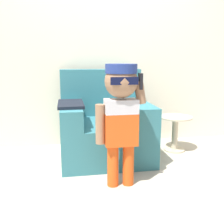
% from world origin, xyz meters
% --- Properties ---
extents(ground_plane, '(10.00, 10.00, 0.00)m').
position_xyz_m(ground_plane, '(0.00, 0.00, 0.00)').
color(ground_plane, '#BCB29E').
extents(wall_back, '(10.00, 0.05, 2.60)m').
position_xyz_m(wall_back, '(0.00, 0.68, 1.30)').
color(wall_back, beige).
rests_on(wall_back, ground_plane).
extents(armchair, '(0.97, 0.89, 0.96)m').
position_xyz_m(armchair, '(-0.11, 0.18, 0.33)').
color(armchair, teal).
rests_on(armchair, ground_plane).
extents(person_child, '(0.43, 0.32, 1.04)m').
position_xyz_m(person_child, '(-0.08, -0.54, 0.69)').
color(person_child, '#E05119').
rests_on(person_child, ground_plane).
extents(side_table, '(0.39, 0.39, 0.42)m').
position_xyz_m(side_table, '(0.74, 0.20, 0.25)').
color(side_table, beige).
rests_on(side_table, ground_plane).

